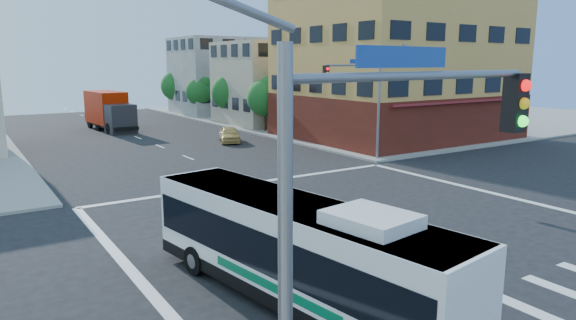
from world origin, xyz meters
TOP-DOWN VIEW (x-y plane):
  - ground at (0.00, 0.00)m, footprint 120.00×120.00m
  - sidewalk_ne at (35.00, 35.00)m, footprint 50.00×50.00m
  - corner_building_ne at (19.99, 18.48)m, footprint 18.10×15.44m
  - building_east_near at (16.98, 33.98)m, footprint 12.06×10.06m
  - building_east_far at (16.98, 47.98)m, footprint 12.06×10.06m
  - signal_mast_ne at (9.08, 10.62)m, footprint 7.91×1.13m
  - signal_mast_sw at (-9.08, -10.64)m, footprint 7.91×1.01m
  - street_tree_a at (11.90, 27.92)m, footprint 3.60×3.60m
  - street_tree_b at (11.90, 35.92)m, footprint 3.80×3.80m
  - street_tree_c at (11.90, 43.92)m, footprint 3.40×3.40m
  - street_tree_d at (11.90, 51.92)m, footprint 4.00×4.00m
  - transit_bus at (-6.21, -4.11)m, footprint 3.96×11.29m
  - box_truck at (-0.71, 37.73)m, footprint 3.18×8.80m
  - parked_car at (5.82, 23.94)m, footprint 3.00×4.35m

SIDE VIEW (x-z plane):
  - ground at x=0.00m, z-range 0.00..0.00m
  - sidewalk_ne at x=35.00m, z-range 0.00..0.15m
  - parked_car at x=5.82m, z-range 0.00..1.38m
  - transit_bus at x=-6.21m, z-range -0.04..3.24m
  - box_truck at x=-0.71m, z-range -0.06..3.83m
  - street_tree_c at x=11.90m, z-range 0.82..6.11m
  - street_tree_a at x=11.90m, z-range 0.83..6.35m
  - street_tree_b at x=11.90m, z-range 0.85..6.65m
  - street_tree_d at x=11.90m, z-range 0.87..6.90m
  - building_east_near at x=16.98m, z-range 0.01..9.01m
  - signal_mast_ne at x=9.08m, z-range 0.95..9.02m
  - signal_mast_sw at x=-9.08m, z-range 0.95..9.02m
  - building_east_far at x=16.98m, z-range 0.01..10.01m
  - corner_building_ne at x=19.99m, z-range -1.11..12.89m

